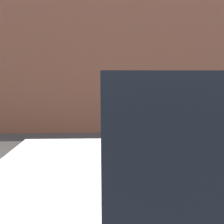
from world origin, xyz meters
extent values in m
cube|color=#ADAAA3|center=(0.00, 2.20, 0.07)|extent=(24.00, 2.80, 0.13)
cube|color=#935642|center=(0.00, 4.99, 2.84)|extent=(24.00, 0.30, 5.69)
cylinder|color=slate|center=(-0.42, 1.05, 0.67)|extent=(0.07, 0.07, 1.08)
cube|color=slate|center=(-0.42, 1.05, 1.37)|extent=(0.17, 0.13, 0.33)
cube|color=gray|center=(-0.42, 0.98, 1.40)|extent=(0.09, 0.01, 0.11)
cylinder|color=black|center=(-0.42, 1.05, 1.59)|extent=(0.20, 0.10, 0.20)
cylinder|color=black|center=(-0.48, 0.34, 0.30)|extent=(0.61, 0.22, 0.60)
camera|label=1|loc=(-0.53, -1.92, 1.81)|focal=35.00mm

